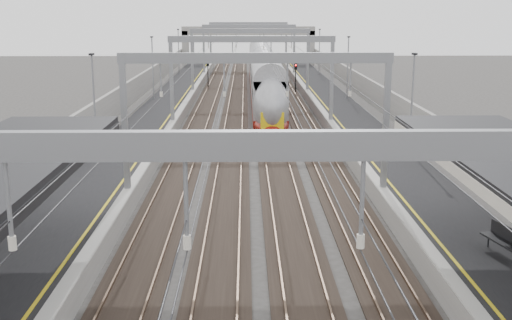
{
  "coord_description": "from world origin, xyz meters",
  "views": [
    {
      "loc": [
        -0.48,
        -8.45,
        9.55
      ],
      "look_at": [
        0.0,
        21.36,
        2.56
      ],
      "focal_mm": 45.0,
      "sensor_mm": 36.0,
      "label": 1
    }
  ],
  "objects_px": {
    "overbridge": "(248,36)",
    "bench": "(505,238)",
    "train": "(264,79)",
    "signal_green": "(208,69)"
  },
  "relations": [
    {
      "from": "overbridge",
      "to": "bench",
      "type": "bearing_deg",
      "value": -84.25
    },
    {
      "from": "overbridge",
      "to": "train",
      "type": "relative_size",
      "value": 0.43
    },
    {
      "from": "overbridge",
      "to": "signal_green",
      "type": "height_order",
      "value": "overbridge"
    },
    {
      "from": "train",
      "to": "bench",
      "type": "xyz_separation_m",
      "value": [
        7.26,
        -49.43,
        -0.55
      ]
    },
    {
      "from": "train",
      "to": "bench",
      "type": "distance_m",
      "value": 49.96
    },
    {
      "from": "train",
      "to": "signal_green",
      "type": "height_order",
      "value": "train"
    },
    {
      "from": "train",
      "to": "signal_green",
      "type": "distance_m",
      "value": 11.74
    },
    {
      "from": "train",
      "to": "signal_green",
      "type": "relative_size",
      "value": 14.66
    },
    {
      "from": "overbridge",
      "to": "bench",
      "type": "distance_m",
      "value": 87.47
    },
    {
      "from": "train",
      "to": "bench",
      "type": "relative_size",
      "value": 25.05
    }
  ]
}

